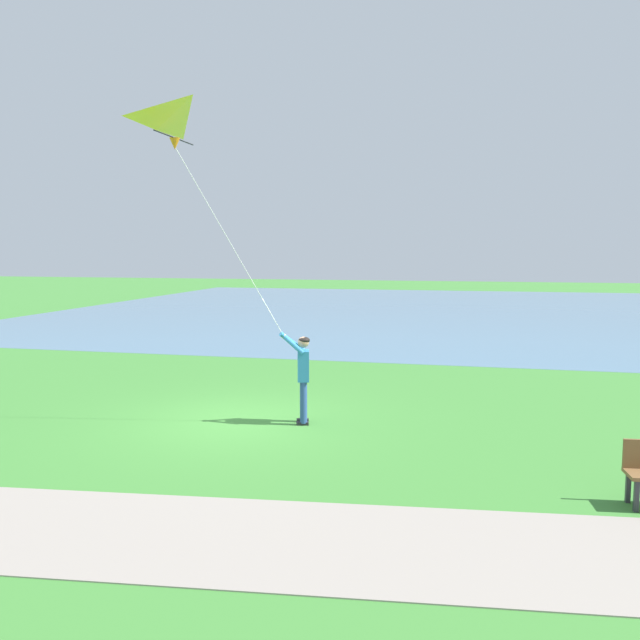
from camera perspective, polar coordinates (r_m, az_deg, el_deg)
ground_plane at (r=13.41m, az=-7.04°, el=-8.70°), size 120.00×120.00×0.00m
lake_water at (r=37.69m, az=12.34°, el=0.80°), size 36.00×44.00×0.01m
walkway_path at (r=8.26m, az=-6.07°, el=-18.33°), size 5.74×32.08×0.02m
person_kite_flyer at (r=12.92m, az=-1.54°, el=-4.45°), size 0.51×0.63×1.83m
flying_kite at (r=13.02m, az=-11.03°, el=16.31°), size 1.79×2.08×4.38m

